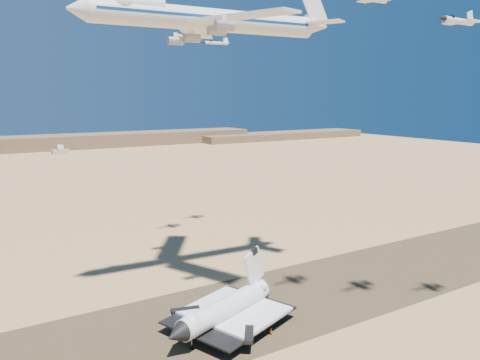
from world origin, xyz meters
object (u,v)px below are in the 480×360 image
crew_a (255,330)px  crew_c (265,331)px  shuttle (225,311)px  crew_b (271,332)px  chase_jet_b (458,21)px  chase_jet_e (188,36)px  carrier_747 (202,19)px  chase_jet_f (216,43)px

crew_a → crew_c: 2.86m
shuttle → crew_b: (9.62, -9.96, -4.77)m
crew_a → chase_jet_b: (46.14, -25.87, 86.63)m
crew_a → crew_c: crew_c is taller
crew_a → chase_jet_b: bearing=-142.0°
crew_a → chase_jet_e: chase_jet_e is taller
carrier_747 → crew_c: size_ratio=49.60×
carrier_747 → crew_b: size_ratio=47.43×
crew_a → chase_jet_e: 125.44m
carrier_747 → crew_b: carrier_747 is taller
shuttle → crew_a: bearing=-68.6°
carrier_747 → crew_c: 97.83m
carrier_747 → chase_jet_e: carrier_747 is taller
crew_a → chase_jet_e: bearing=-35.8°
shuttle → chase_jet_f: bearing=42.0°
chase_jet_f → crew_a: bearing=-105.7°
chase_jet_e → crew_a: bearing=-104.2°
carrier_747 → chase_jet_f: carrier_747 is taller
crew_b → chase_jet_f: bearing=-42.9°
crew_b → chase_jet_f: chase_jet_f is taller
crew_c → chase_jet_b: size_ratio=0.11×
carrier_747 → chase_jet_f: (37.61, 60.49, 0.61)m
crew_a → chase_jet_f: size_ratio=0.12×
crew_b → chase_jet_b: size_ratio=0.12×
crew_b → chase_jet_b: chase_jet_b is taller
shuttle → chase_jet_f: 131.05m
carrier_747 → crew_b: 98.32m
chase_jet_f → chase_jet_e: bearing=-143.4°
carrier_747 → chase_jet_b: size_ratio=5.56×
chase_jet_b → shuttle: bearing=144.2°
chase_jet_b → chase_jet_f: (-7.42, 119.67, 5.33)m
crew_c → chase_jet_f: bearing=-62.6°
crew_b → chase_jet_b: bearing=-140.9°
crew_b → chase_jet_e: bearing=-33.3°
crew_a → carrier_747: bearing=-24.6°
shuttle → chase_jet_b: (52.26, -32.63, 81.76)m
crew_a → chase_jet_f: bearing=-45.2°
chase_jet_b → chase_jet_e: 111.89m
crew_b → chase_jet_f: size_ratio=0.13×
shuttle → crew_c: size_ratio=24.29×
crew_b → chase_jet_f: 138.17m
shuttle → chase_jet_b: 102.38m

